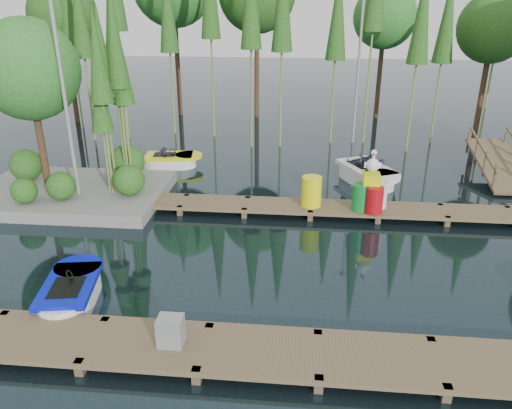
# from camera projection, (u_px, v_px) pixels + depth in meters

# --- Properties ---
(ground_plane) EXTENTS (90.00, 90.00, 0.00)m
(ground_plane) POSITION_uv_depth(u_px,v_px,m) (236.00, 248.00, 13.58)
(ground_plane) COLOR #1A2A31
(near_dock) EXTENTS (18.00, 1.50, 0.50)m
(near_dock) POSITION_uv_depth(u_px,v_px,m) (203.00, 348.00, 9.36)
(near_dock) COLOR brown
(near_dock) RESTS_ON ground
(far_dock) EXTENTS (15.00, 1.20, 0.50)m
(far_dock) POSITION_uv_depth(u_px,v_px,m) (278.00, 206.00, 15.69)
(far_dock) COLOR brown
(far_dock) RESTS_ON ground
(island) EXTENTS (6.20, 4.20, 6.75)m
(island) POSITION_uv_depth(u_px,v_px,m) (53.00, 103.00, 15.94)
(island) COLOR slate
(island) RESTS_ON ground
(tree_screen) EXTENTS (34.42, 18.53, 10.31)m
(tree_screen) POSITION_uv_depth(u_px,v_px,m) (220.00, 1.00, 21.12)
(tree_screen) COLOR #402C1B
(tree_screen) RESTS_ON ground
(lamp_island) EXTENTS (0.30, 0.30, 7.25)m
(lamp_island) POSITION_uv_depth(u_px,v_px,m) (61.00, 72.00, 14.72)
(lamp_island) COLOR gray
(lamp_island) RESTS_ON ground
(lamp_rear) EXTENTS (0.30, 0.30, 7.25)m
(lamp_rear) POSITION_uv_depth(u_px,v_px,m) (360.00, 47.00, 21.66)
(lamp_rear) COLOR gray
(lamp_rear) RESTS_ON ground
(ramp) EXTENTS (1.50, 3.94, 1.49)m
(ramp) POSITION_uv_depth(u_px,v_px,m) (500.00, 164.00, 18.50)
(ramp) COLOR brown
(ramp) RESTS_ON ground
(boat_blue) EXTENTS (1.49, 2.57, 0.81)m
(boat_blue) POSITION_uv_depth(u_px,v_px,m) (71.00, 292.00, 11.13)
(boat_blue) COLOR white
(boat_blue) RESTS_ON ground
(boat_yellow_far) EXTENTS (2.50, 1.39, 1.19)m
(boat_yellow_far) POSITION_uv_depth(u_px,v_px,m) (171.00, 160.00, 19.95)
(boat_yellow_far) COLOR white
(boat_yellow_far) RESTS_ON ground
(boat_white_far) EXTENTS (2.47, 3.21, 1.39)m
(boat_white_far) POSITION_uv_depth(u_px,v_px,m) (367.00, 174.00, 18.23)
(boat_white_far) COLOR white
(boat_white_far) RESTS_ON ground
(utility_cabinet) EXTENTS (0.47, 0.40, 0.58)m
(utility_cabinet) POSITION_uv_depth(u_px,v_px,m) (171.00, 331.00, 9.28)
(utility_cabinet) COLOR gray
(utility_cabinet) RESTS_ON near_dock
(yellow_barrel) EXTENTS (0.62, 0.62, 0.93)m
(yellow_barrel) POSITION_uv_depth(u_px,v_px,m) (311.00, 191.00, 15.39)
(yellow_barrel) COLOR #DDE60C
(yellow_barrel) RESTS_ON far_dock
(drum_cluster) EXTENTS (1.09, 1.00, 1.88)m
(drum_cluster) POSITION_uv_depth(u_px,v_px,m) (371.00, 193.00, 15.06)
(drum_cluster) COLOR #0D782A
(drum_cluster) RESTS_ON far_dock
(seagull_post) EXTENTS (0.47, 0.25, 0.75)m
(seagull_post) POSITION_uv_depth(u_px,v_px,m) (358.00, 192.00, 15.25)
(seagull_post) COLOR gray
(seagull_post) RESTS_ON far_dock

